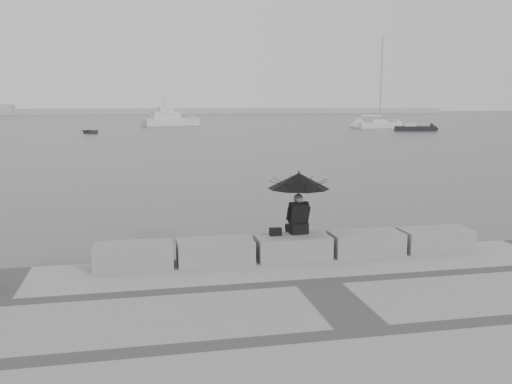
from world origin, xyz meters
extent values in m
plane|color=#46494B|center=(0.00, 0.00, 0.00)|extent=(360.00, 360.00, 0.00)
cube|color=gray|center=(-3.40, -0.45, 0.75)|extent=(1.60, 0.80, 0.50)
cube|color=gray|center=(-1.70, -0.45, 0.75)|extent=(1.60, 0.80, 0.50)
cube|color=gray|center=(0.00, -0.45, 0.75)|extent=(1.60, 0.80, 0.50)
cube|color=gray|center=(1.70, -0.45, 0.75)|extent=(1.60, 0.80, 0.50)
cube|color=gray|center=(3.40, -0.45, 0.75)|extent=(1.60, 0.80, 0.50)
sphere|color=#726056|center=(0.19, -0.20, 1.78)|extent=(0.21, 0.21, 0.21)
cylinder|color=black|center=(0.19, -0.21, 1.85)|extent=(0.02, 0.02, 1.00)
cone|color=black|center=(0.19, -0.21, 2.18)|extent=(1.36, 1.36, 0.35)
sphere|color=black|center=(0.19, -0.21, 2.37)|extent=(0.04, 0.04, 0.04)
cube|color=black|center=(-0.35, -0.32, 1.08)|extent=(0.26, 0.15, 0.17)
cube|color=#AAACAF|center=(0.00, 155.00, 0.80)|extent=(180.00, 6.00, 1.60)
cube|color=white|center=(30.59, 64.47, 0.35)|extent=(7.00, 3.48, 0.90)
cube|color=white|center=(30.59, 64.47, 0.95)|extent=(2.58, 1.97, 0.50)
cylinder|color=#959598|center=(30.59, 64.47, 6.80)|extent=(0.16, 0.16, 12.00)
cylinder|color=#959598|center=(30.59, 64.47, 1.60)|extent=(3.73, 0.73, 0.10)
cube|color=white|center=(2.11, 78.26, 0.50)|extent=(9.11, 5.44, 1.20)
cube|color=white|center=(2.11, 78.26, 1.60)|extent=(4.81, 3.48, 1.20)
cube|color=white|center=(2.11, 78.26, 2.50)|extent=(2.57, 2.21, 0.60)
cylinder|color=#959598|center=(2.11, 78.26, 3.60)|extent=(0.08, 0.08, 1.60)
cube|color=black|center=(32.15, 56.06, 0.25)|extent=(5.32, 2.80, 0.70)
cube|color=white|center=(32.15, 56.06, 0.75)|extent=(1.77, 1.54, 0.50)
imported|color=gray|center=(-8.45, 58.84, 0.26)|extent=(3.29, 2.91, 0.53)
camera|label=1|loc=(-3.27, -12.08, 3.91)|focal=40.00mm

